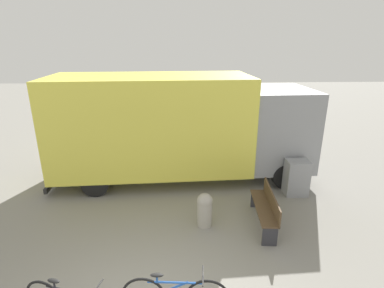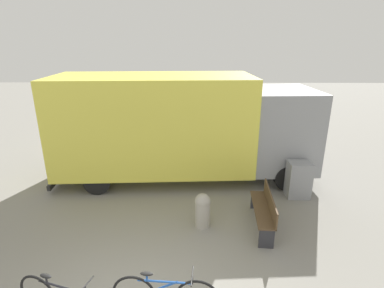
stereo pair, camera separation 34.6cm
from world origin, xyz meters
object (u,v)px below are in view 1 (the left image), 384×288
delivery_truck (179,124)px  utility_box (296,178)px  park_bench (266,207)px  bollard_near_bench (205,209)px

delivery_truck → utility_box: size_ratio=7.80×
park_bench → bollard_near_bench: park_bench is taller
park_bench → bollard_near_bench: bearing=93.9°
delivery_truck → park_bench: size_ratio=4.67×
delivery_truck → utility_box: bearing=-24.7°
delivery_truck → bollard_near_bench: (0.63, -2.93, -1.36)m
delivery_truck → park_bench: (2.17, -2.94, -1.33)m
park_bench → utility_box: utility_box is taller
delivery_truck → bollard_near_bench: 3.29m
utility_box → park_bench: bearing=-130.4°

